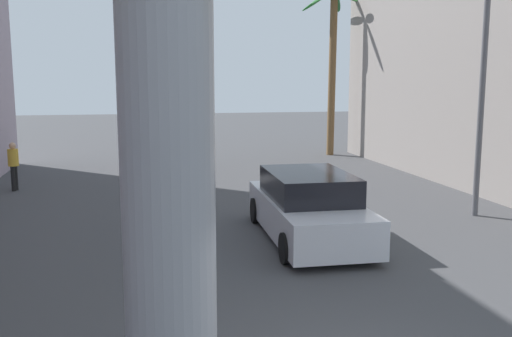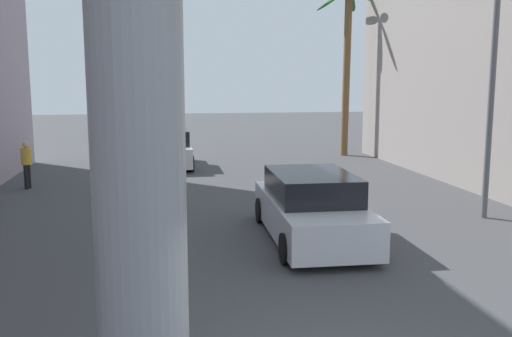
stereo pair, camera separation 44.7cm
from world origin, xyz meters
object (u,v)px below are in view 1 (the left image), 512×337
object	(u,v)px
street_lamp	(471,58)
car_far	(156,150)
car_lead	(308,207)
pedestrian_far_left	(13,163)
palm_tree_far_right	(333,55)

from	to	relation	value
street_lamp	car_far	size ratio (longest dim) A/B	1.64
car_lead	pedestrian_far_left	xyz separation A→B (m)	(-7.83, 7.57, 0.20)
palm_tree_far_right	car_far	bearing A→B (deg)	-164.97
car_lead	pedestrian_far_left	distance (m)	10.89
car_lead	street_lamp	bearing A→B (deg)	14.78
street_lamp	palm_tree_far_right	distance (m)	12.85
pedestrian_far_left	car_far	bearing A→B (deg)	41.16
palm_tree_far_right	pedestrian_far_left	distance (m)	15.31
car_lead	pedestrian_far_left	size ratio (longest dim) A/B	3.04
car_far	palm_tree_far_right	bearing A→B (deg)	15.03
palm_tree_far_right	street_lamp	bearing A→B (deg)	-93.41
car_far	pedestrian_far_left	world-z (taller)	pedestrian_far_left
palm_tree_far_right	pedestrian_far_left	size ratio (longest dim) A/B	4.87
car_lead	palm_tree_far_right	xyz separation A→B (m)	(5.48, 14.06, 4.08)
palm_tree_far_right	pedestrian_far_left	world-z (taller)	palm_tree_far_right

